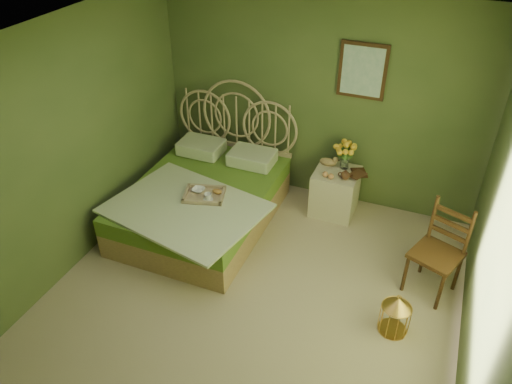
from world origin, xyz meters
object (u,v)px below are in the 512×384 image
at_px(bed, 204,198).
at_px(chair, 439,244).
at_px(birdcage, 395,315).
at_px(nightstand, 336,187).

xyz_separation_m(bed, chair, (2.69, -0.13, 0.24)).
height_order(bed, birdcage, bed).
distance_m(bed, chair, 2.71).
distance_m(nightstand, chair, 1.57).
height_order(chair, birdcage, chair).
bearing_deg(nightstand, chair, -35.71).
relative_size(bed, birdcage, 5.54).
bearing_deg(birdcage, bed, 159.96).
relative_size(nightstand, chair, 1.01).
height_order(nightstand, birdcage, nightstand).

